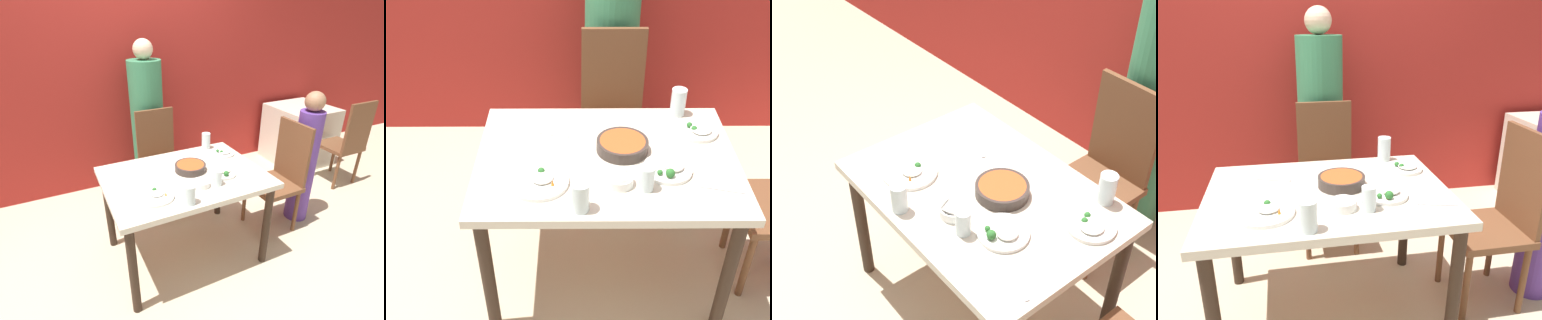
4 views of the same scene
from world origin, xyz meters
The scene contains 14 objects.
ground_plane centered at (0.00, 0.00, 0.00)m, with size 10.00×10.00×0.00m, color beige.
dining_table centered at (0.00, 0.00, 0.65)m, with size 1.17×0.84×0.74m.
chair_adult_spot centered at (0.09, 0.77, 0.53)m, with size 0.40×0.40×1.00m.
person_adult centered at (0.09, 1.10, 0.75)m, with size 0.33×0.33×1.62m.
bowl_curry centered at (0.07, 0.05, 0.77)m, with size 0.24×0.24×0.05m.
plate_rice_adult centered at (-0.29, -0.19, 0.76)m, with size 0.26×0.26×0.05m.
plate_rice_child centered at (0.45, 0.19, 0.76)m, with size 0.21×0.21×0.05m.
plate_noodles centered at (0.26, -0.12, 0.76)m, with size 0.21×0.21×0.06m.
bowl_rice_small centered at (0.04, -0.20, 0.77)m, with size 0.12×0.12×0.04m.
glass_water_tall centered at (0.38, 0.36, 0.81)m, with size 0.08×0.08×0.14m.
glass_water_short centered at (-0.12, -0.35, 0.81)m, with size 0.07×0.07×0.13m.
glass_water_center centered at (0.15, -0.23, 0.80)m, with size 0.06×0.06×0.11m.
fork_steel centered at (-0.26, 0.18, 0.75)m, with size 0.18×0.07×0.01m.
spoon_steel centered at (0.47, -0.24, 0.75)m, with size 0.18×0.06×0.01m.
Camera 3 is at (1.33, -1.16, 2.29)m, focal length 50.00 mm.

